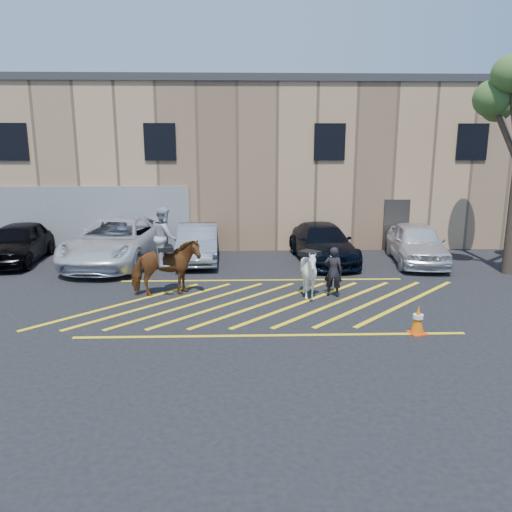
{
  "coord_description": "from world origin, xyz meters",
  "views": [
    {
      "loc": [
        -0.71,
        -14.12,
        4.54
      ],
      "look_at": [
        -0.27,
        0.2,
        1.3
      ],
      "focal_mm": 35.0,
      "sensor_mm": 36.0,
      "label": 1
    }
  ],
  "objects_px": {
    "car_black_suv": "(18,242)",
    "saddled_white": "(309,273)",
    "mounted_bay": "(166,261)",
    "traffic_cone": "(418,319)",
    "car_white_pickup": "(117,241)",
    "car_blue_suv": "(322,243)",
    "handler": "(333,272)",
    "car_silver_sedan": "(198,243)",
    "car_white_suv": "(417,243)"
  },
  "relations": [
    {
      "from": "car_black_suv",
      "to": "car_blue_suv",
      "type": "bearing_deg",
      "value": -4.31
    },
    {
      "from": "car_white_pickup",
      "to": "mounted_bay",
      "type": "distance_m",
      "value": 4.99
    },
    {
      "from": "car_white_pickup",
      "to": "car_silver_sedan",
      "type": "height_order",
      "value": "car_white_pickup"
    },
    {
      "from": "car_white_suv",
      "to": "saddled_white",
      "type": "height_order",
      "value": "car_white_suv"
    },
    {
      "from": "car_white_pickup",
      "to": "traffic_cone",
      "type": "relative_size",
      "value": 8.56
    },
    {
      "from": "car_white_pickup",
      "to": "handler",
      "type": "xyz_separation_m",
      "value": [
        7.56,
        -4.54,
        -0.11
      ]
    },
    {
      "from": "car_white_suv",
      "to": "saddled_white",
      "type": "bearing_deg",
      "value": -129.95
    },
    {
      "from": "handler",
      "to": "traffic_cone",
      "type": "bearing_deg",
      "value": 134.91
    },
    {
      "from": "saddled_white",
      "to": "traffic_cone",
      "type": "distance_m",
      "value": 3.74
    },
    {
      "from": "car_blue_suv",
      "to": "car_white_suv",
      "type": "bearing_deg",
      "value": -12.04
    },
    {
      "from": "handler",
      "to": "mounted_bay",
      "type": "distance_m",
      "value": 5.08
    },
    {
      "from": "car_black_suv",
      "to": "mounted_bay",
      "type": "distance_m",
      "value": 7.9
    },
    {
      "from": "car_white_pickup",
      "to": "traffic_cone",
      "type": "xyz_separation_m",
      "value": [
        9.06,
        -7.68,
        -0.5
      ]
    },
    {
      "from": "car_black_suv",
      "to": "traffic_cone",
      "type": "xyz_separation_m",
      "value": [
        12.98,
        -7.97,
        -0.41
      ]
    },
    {
      "from": "car_blue_suv",
      "to": "saddled_white",
      "type": "height_order",
      "value": "saddled_white"
    },
    {
      "from": "saddled_white",
      "to": "traffic_cone",
      "type": "bearing_deg",
      "value": -52.66
    },
    {
      "from": "car_silver_sedan",
      "to": "handler",
      "type": "height_order",
      "value": "handler"
    },
    {
      "from": "car_silver_sedan",
      "to": "mounted_bay",
      "type": "height_order",
      "value": "mounted_bay"
    },
    {
      "from": "mounted_bay",
      "to": "saddled_white",
      "type": "bearing_deg",
      "value": -5.4
    },
    {
      "from": "car_white_suv",
      "to": "mounted_bay",
      "type": "bearing_deg",
      "value": -148.93
    },
    {
      "from": "car_white_pickup",
      "to": "handler",
      "type": "distance_m",
      "value": 8.82
    },
    {
      "from": "car_blue_suv",
      "to": "handler",
      "type": "xyz_separation_m",
      "value": [
        -0.42,
        -4.64,
        0.04
      ]
    },
    {
      "from": "mounted_bay",
      "to": "traffic_cone",
      "type": "xyz_separation_m",
      "value": [
        6.57,
        -3.36,
        -0.73
      ]
    },
    {
      "from": "handler",
      "to": "traffic_cone",
      "type": "distance_m",
      "value": 3.51
    },
    {
      "from": "car_black_suv",
      "to": "car_white_suv",
      "type": "xyz_separation_m",
      "value": [
        15.49,
        -0.61,
        -0.0
      ]
    },
    {
      "from": "car_blue_suv",
      "to": "traffic_cone",
      "type": "height_order",
      "value": "car_blue_suv"
    },
    {
      "from": "car_black_suv",
      "to": "handler",
      "type": "relative_size",
      "value": 3.0
    },
    {
      "from": "car_black_suv",
      "to": "mounted_bay",
      "type": "xyz_separation_m",
      "value": [
        6.41,
        -4.6,
        0.31
      ]
    },
    {
      "from": "saddled_white",
      "to": "traffic_cone",
      "type": "xyz_separation_m",
      "value": [
        2.25,
        -2.95,
        -0.41
      ]
    },
    {
      "from": "saddled_white",
      "to": "handler",
      "type": "bearing_deg",
      "value": 14.23
    },
    {
      "from": "saddled_white",
      "to": "car_blue_suv",
      "type": "bearing_deg",
      "value": 76.34
    },
    {
      "from": "car_black_suv",
      "to": "car_white_pickup",
      "type": "distance_m",
      "value": 3.92
    },
    {
      "from": "mounted_bay",
      "to": "car_black_suv",
      "type": "bearing_deg",
      "value": 144.31
    },
    {
      "from": "car_black_suv",
      "to": "traffic_cone",
      "type": "relative_size",
      "value": 6.25
    },
    {
      "from": "car_white_suv",
      "to": "handler",
      "type": "distance_m",
      "value": 5.82
    },
    {
      "from": "handler",
      "to": "car_white_pickup",
      "type": "bearing_deg",
      "value": -11.64
    },
    {
      "from": "car_blue_suv",
      "to": "traffic_cone",
      "type": "bearing_deg",
      "value": -87.36
    },
    {
      "from": "car_silver_sedan",
      "to": "car_white_suv",
      "type": "relative_size",
      "value": 0.96
    },
    {
      "from": "car_black_suv",
      "to": "car_white_suv",
      "type": "relative_size",
      "value": 1.01
    },
    {
      "from": "car_black_suv",
      "to": "car_white_pickup",
      "type": "height_order",
      "value": "car_white_pickup"
    },
    {
      "from": "car_black_suv",
      "to": "car_white_suv",
      "type": "distance_m",
      "value": 15.5
    },
    {
      "from": "car_silver_sedan",
      "to": "car_blue_suv",
      "type": "height_order",
      "value": "car_silver_sedan"
    },
    {
      "from": "car_blue_suv",
      "to": "traffic_cone",
      "type": "distance_m",
      "value": 7.87
    },
    {
      "from": "car_white_suv",
      "to": "traffic_cone",
      "type": "bearing_deg",
      "value": -101.53
    },
    {
      "from": "car_black_suv",
      "to": "saddled_white",
      "type": "bearing_deg",
      "value": -28.48
    },
    {
      "from": "mounted_bay",
      "to": "saddled_white",
      "type": "relative_size",
      "value": 1.45
    },
    {
      "from": "car_blue_suv",
      "to": "saddled_white",
      "type": "relative_size",
      "value": 2.64
    },
    {
      "from": "car_white_suv",
      "to": "saddled_white",
      "type": "distance_m",
      "value": 6.49
    },
    {
      "from": "car_black_suv",
      "to": "traffic_cone",
      "type": "height_order",
      "value": "car_black_suv"
    },
    {
      "from": "car_silver_sedan",
      "to": "handler",
      "type": "relative_size",
      "value": 2.88
    }
  ]
}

